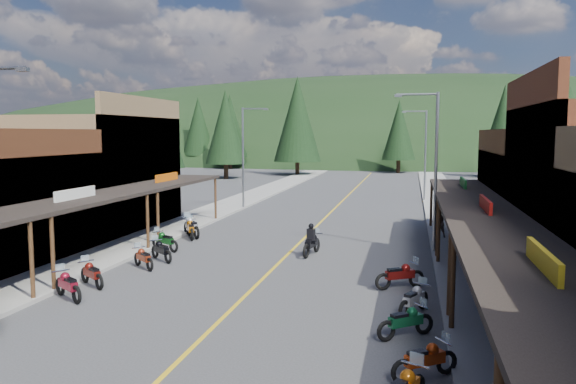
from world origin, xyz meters
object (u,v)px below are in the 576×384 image
Objects in this scene: bike_east_8 at (400,274)px; pine_4 at (504,124)px; pine_2 at (297,119)px; pedestrian_east_a at (512,331)px; streetlight_1 at (245,153)px; pine_0 at (119,130)px; shop_east_3 at (562,199)px; bike_west_12 at (191,226)px; shop_west_3 at (92,173)px; pine_10 at (226,127)px; pedestrian_east_b at (439,222)px; bike_west_9 at (161,249)px; pine_1 at (230,126)px; pine_7 at (198,126)px; bike_east_5 at (425,358)px; bike_west_10 at (165,240)px; streetlight_2 at (433,165)px; bike_west_11 at (191,228)px; bike_east_6 at (406,320)px; rider_on_bike at (312,242)px; bike_west_8 at (143,257)px; streetlight_3 at (424,151)px; bike_east_7 at (414,298)px; pine_8 at (165,133)px; bike_west_7 at (92,273)px; pine_11 at (563,121)px; pine_3 at (399,130)px; bike_west_6 at (68,284)px.

pine_4 is at bearing 136.86° from bike_east_8.
pine_2 is 7.39× the size of pedestrian_east_a.
streetlight_1 is 0.73× the size of pine_0.
shop_east_3 reaches higher than bike_west_12.
shop_east_3 is 20.37m from bike_west_12.
shop_west_3 is 39.07m from pine_10.
bike_west_9 is at bearing 7.32° from pedestrian_east_b.
pine_7 is (-8.00, 6.00, 0.00)m from pine_1.
bike_west_10 is at bearing -170.57° from bike_east_5.
streetlight_2 is (13.90, -14.00, 0.00)m from streetlight_1.
streetlight_2 is at bearing -48.99° from pine_0.
bike_west_11 reaches higher than bike_east_6.
shop_west_3 is 5.02× the size of bike_west_11.
pine_10 is at bearing 129.37° from shop_east_3.
pine_7 is 6.24× the size of bike_west_10.
shop_west_3 is 21.44m from pedestrian_east_b.
rider_on_bike is (11.19, -51.71, -7.33)m from pine_2.
pine_1 is 67.00m from bike_west_10.
bike_west_12 reaches higher than bike_west_8.
bike_west_8 is 11.25m from bike_east_8.
streetlight_3 is 4.12× the size of bike_east_7.
pine_8 reaches higher than bike_east_6.
pine_7 reaches higher than bike_west_10.
shop_west_3 reaches higher than pedestrian_east_a.
streetlight_3 is at bearing -52.27° from pine_1.
bike_west_9 is 15.42m from pedestrian_east_b.
pine_10 is at bearing -73.30° from pine_1.
shop_east_3 is at bearing 147.12° from pedestrian_east_a.
bike_west_8 is 14.94m from bike_east_5.
bike_west_10 is at bearing -166.89° from bike_east_6.
streetlight_2 is 4.08× the size of bike_west_7.
streetlight_1 reaches higher than pedestrian_east_b.
bike_west_7 is at bearing -111.64° from pine_4.
pine_11 is at bearing 30.70° from streetlight_1.
pine_1 is at bearing 54.90° from bike_west_8.
pine_4 reaches higher than bike_west_7.
pine_10 reaches higher than streetlight_2.
pine_2 is 5.96× the size of bike_west_12.
streetlight_1 is 20.42m from bike_west_8.
bike_east_6 is at bearing -100.72° from pine_4.
bike_east_5 is at bearing -88.17° from pine_3.
pine_0 is at bearing 61.85° from bike_west_6.
shop_west_3 is 57.59m from pine_3.
bike_west_12 is (17.54, -60.38, -6.57)m from pine_1.
pine_0 is 16.14m from pine_7.
streetlight_3 is 0.64× the size of pine_1.
pine_8 is 38.08m from bike_west_10.
pine_10 is at bearing 111.53° from streetlight_1.
bike_east_7 is at bearing -83.98° from bike_west_12.
pine_3 is 70.46m from bike_east_6.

